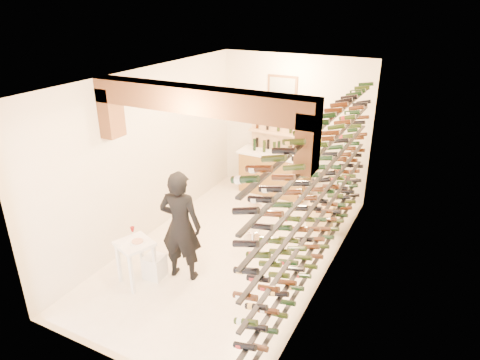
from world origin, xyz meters
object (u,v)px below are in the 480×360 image
(person, at_px, (181,226))
(wine_rack, at_px, (318,190))
(white_stool, at_px, (155,267))
(back_counter, at_px, (274,172))
(chrome_barstool, at_px, (253,221))
(tasting_table, at_px, (135,250))
(crate_lower, at_px, (320,223))

(person, bearing_deg, wine_rack, -161.68)
(white_stool, bearing_deg, back_counter, 83.18)
(white_stool, relative_size, chrome_barstool, 0.55)
(wine_rack, relative_size, white_stool, 14.52)
(wine_rack, bearing_deg, chrome_barstool, 159.48)
(white_stool, bearing_deg, wine_rack, 29.68)
(person, relative_size, chrome_barstool, 2.68)
(white_stool, xyz_separation_m, chrome_barstool, (0.95, 1.82, 0.21))
(wine_rack, xyz_separation_m, tasting_table, (-2.47, -1.55, -0.93))
(back_counter, distance_m, person, 3.74)
(back_counter, bearing_deg, tasting_table, -98.59)
(wine_rack, distance_m, crate_lower, 2.07)
(chrome_barstool, distance_m, crate_lower, 1.44)
(tasting_table, distance_m, person, 0.81)
(wine_rack, distance_m, chrome_barstool, 1.84)
(chrome_barstool, bearing_deg, person, -109.16)
(wine_rack, bearing_deg, person, -150.76)
(wine_rack, height_order, person, wine_rack)
(person, bearing_deg, chrome_barstool, -120.08)
(tasting_table, height_order, person, person)
(wine_rack, xyz_separation_m, crate_lower, (-0.33, 1.48, -1.41))
(wine_rack, bearing_deg, back_counter, 124.66)
(tasting_table, bearing_deg, person, 62.09)
(wine_rack, xyz_separation_m, person, (-1.90, -1.07, -0.60))
(wine_rack, relative_size, back_counter, 3.35)
(white_stool, bearing_deg, chrome_barstool, 62.51)
(crate_lower, bearing_deg, white_stool, -125.31)
(tasting_table, distance_m, chrome_barstool, 2.35)
(wine_rack, height_order, crate_lower, wine_rack)
(person, xyz_separation_m, chrome_barstool, (0.55, 1.57, -0.54))
(tasting_table, distance_m, white_stool, 0.51)
(chrome_barstool, bearing_deg, crate_lower, 43.27)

